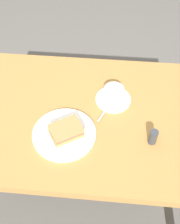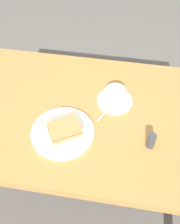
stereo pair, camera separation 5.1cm
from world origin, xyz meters
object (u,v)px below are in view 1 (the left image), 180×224
sandwich_front (66,131)px  coffee_saucer (113,99)px  spoon (105,110)px  dining_table (77,125)px  salt_shaker (153,137)px  sandwich_plate (64,134)px  coffee_cup (114,94)px

sandwich_front → coffee_saucer: bearing=50.2°
spoon → dining_table: bearing=-174.5°
spoon → salt_shaker: size_ratio=1.44×
dining_table → sandwich_plate: bearing=-104.5°
coffee_cup → spoon: coffee_cup is taller
dining_table → coffee_saucer: coffee_saucer is taller
coffee_cup → coffee_saucer: bearing=116.6°
sandwich_front → sandwich_plate: bearing=146.3°
dining_table → coffee_cup: 0.22m
sandwich_plate → spoon: (0.15, 0.13, 0.01)m
sandwich_front → coffee_cup: (0.17, 0.21, 0.00)m
sandwich_plate → salt_shaker: size_ratio=3.78×
sandwich_plate → sandwich_front: bearing=-33.7°
coffee_saucer → coffee_cup: (0.00, -0.00, 0.04)m
spoon → salt_shaker: 0.23m
spoon → sandwich_plate: bearing=-139.6°
sandwich_front → salt_shaker: bearing=0.9°
sandwich_front → coffee_saucer: 0.27m
sandwich_plate → spoon: size_ratio=2.63×
coffee_saucer → dining_table: bearing=-151.5°
sandwich_front → salt_shaker: (0.33, 0.01, -0.01)m
sandwich_plate → sandwich_front: 0.03m
sandwich_front → spoon: size_ratio=1.50×
sandwich_plate → coffee_cup: bearing=47.4°
coffee_cup → spoon: size_ratio=1.13×
coffee_cup → salt_shaker: (0.16, -0.20, -0.01)m
sandwich_plate → sandwich_front: (0.01, -0.01, 0.03)m
spoon → salt_shaker: (0.19, -0.13, 0.02)m
dining_table → salt_shaker: 0.35m
dining_table → sandwich_plate: size_ratio=4.95×
dining_table → coffee_cup: (0.15, 0.08, 0.13)m
dining_table → sandwich_front: (-0.02, -0.13, 0.13)m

